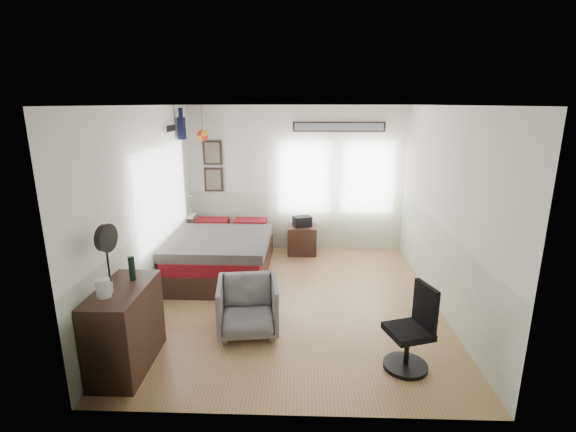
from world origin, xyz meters
name	(u,v)px	position (x,y,z in m)	size (l,w,h in m)	color
ground_plane	(294,302)	(0.00, 0.00, -0.01)	(4.00, 4.50, 0.01)	#9D6C41
room_shell	(289,188)	(-0.08, 0.19, 1.61)	(4.02, 4.52, 2.71)	silver
wall_decor	(234,140)	(-1.10, 1.96, 2.10)	(3.55, 1.32, 1.44)	#332117
bed	(223,253)	(-1.20, 1.02, 0.33)	(1.56, 2.13, 0.68)	#342119
dresser	(126,328)	(-1.74, -1.56, 0.45)	(0.48, 1.00, 0.90)	#342119
armchair	(248,306)	(-0.55, -0.82, 0.33)	(0.71, 0.73, 0.67)	slate
nightstand	(302,240)	(0.11, 1.97, 0.26)	(0.53, 0.42, 0.53)	#342119
task_chair	(412,335)	(1.27, -1.49, 0.38)	(0.52, 0.52, 0.93)	black
kettle	(103,288)	(-1.82, -1.76, 0.99)	(0.16, 0.14, 0.18)	silver
bottle	(132,269)	(-1.70, -1.35, 1.03)	(0.07, 0.07, 0.27)	black
stand_fan	(106,239)	(-1.81, -1.60, 1.44)	(0.12, 0.28, 0.70)	black
black_bag	(302,221)	(0.11, 1.97, 0.62)	(0.32, 0.21, 0.19)	black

